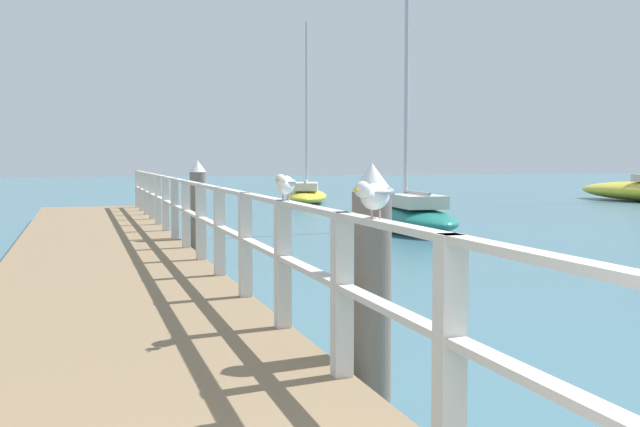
{
  "coord_description": "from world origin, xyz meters",
  "views": [
    {
      "loc": [
        -0.32,
        -0.9,
        1.74
      ],
      "look_at": [
        2.92,
        9.87,
        0.97
      ],
      "focal_mm": 45.11,
      "sensor_mm": 36.0,
      "label": 1
    }
  ],
  "objects_px": {
    "seagull_background": "(285,184)",
    "dock_piling_near": "(371,283)",
    "dock_piling_far": "(198,209)",
    "boat_5": "(307,194)",
    "seagull_foreground": "(375,195)",
    "boat_3": "(409,215)"
  },
  "relations": [
    {
      "from": "seagull_background",
      "to": "dock_piling_near",
      "type": "bearing_deg",
      "value": 139.96
    },
    {
      "from": "dock_piling_far",
      "to": "boat_5",
      "type": "height_order",
      "value": "boat_5"
    },
    {
      "from": "boat_5",
      "to": "seagull_foreground",
      "type": "bearing_deg",
      "value": -87.63
    },
    {
      "from": "dock_piling_near",
      "to": "dock_piling_far",
      "type": "bearing_deg",
      "value": 90.0
    },
    {
      "from": "seagull_foreground",
      "to": "seagull_background",
      "type": "xyz_separation_m",
      "value": [
        0.0,
        2.02,
        0.0
      ]
    },
    {
      "from": "seagull_foreground",
      "to": "seagull_background",
      "type": "height_order",
      "value": "same"
    },
    {
      "from": "dock_piling_far",
      "to": "boat_5",
      "type": "distance_m",
      "value": 17.65
    },
    {
      "from": "dock_piling_near",
      "to": "boat_5",
      "type": "bearing_deg",
      "value": 75.27
    },
    {
      "from": "dock_piling_near",
      "to": "boat_3",
      "type": "xyz_separation_m",
      "value": [
        5.69,
        12.69,
        -0.49
      ]
    },
    {
      "from": "seagull_foreground",
      "to": "boat_3",
      "type": "relative_size",
      "value": 0.06
    },
    {
      "from": "seagull_foreground",
      "to": "seagull_background",
      "type": "relative_size",
      "value": 0.85
    },
    {
      "from": "dock_piling_near",
      "to": "seagull_background",
      "type": "distance_m",
      "value": 1.22
    },
    {
      "from": "seagull_background",
      "to": "boat_3",
      "type": "distance_m",
      "value": 13.28
    },
    {
      "from": "dock_piling_near",
      "to": "boat_5",
      "type": "distance_m",
      "value": 25.83
    },
    {
      "from": "seagull_background",
      "to": "boat_5",
      "type": "distance_m",
      "value": 25.04
    },
    {
      "from": "seagull_foreground",
      "to": "boat_3",
      "type": "distance_m",
      "value": 15.1
    },
    {
      "from": "boat_3",
      "to": "boat_5",
      "type": "distance_m",
      "value": 12.31
    },
    {
      "from": "seagull_foreground",
      "to": "seagull_background",
      "type": "bearing_deg",
      "value": -46.35
    },
    {
      "from": "boat_3",
      "to": "dock_piling_near",
      "type": "bearing_deg",
      "value": -109.43
    },
    {
      "from": "seagull_foreground",
      "to": "boat_5",
      "type": "distance_m",
      "value": 26.99
    },
    {
      "from": "boat_3",
      "to": "dock_piling_far",
      "type": "bearing_deg",
      "value": -139.57
    },
    {
      "from": "dock_piling_far",
      "to": "seagull_background",
      "type": "xyz_separation_m",
      "value": [
        -0.38,
        -7.66,
        0.68
      ]
    }
  ]
}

